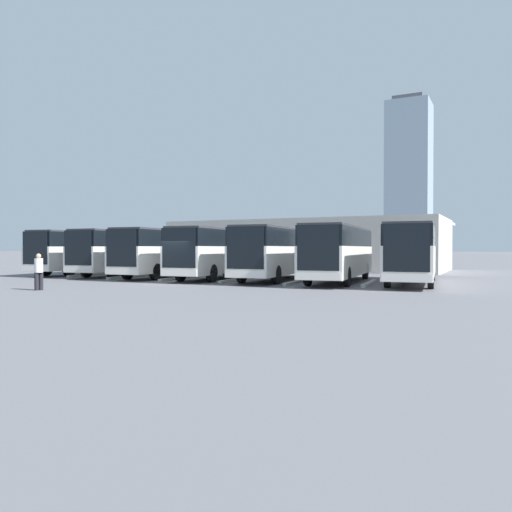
{
  "coord_description": "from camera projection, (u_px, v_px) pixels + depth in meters",
  "views": [
    {
      "loc": [
        -17.53,
        24.03,
        2.09
      ],
      "look_at": [
        -2.62,
        -5.72,
        1.56
      ],
      "focal_mm": 35.0,
      "sensor_mm": 36.0,
      "label": 1
    }
  ],
  "objects": [
    {
      "name": "curb_divider_4",
      "position": [
        130.0,
        276.0,
        35.41
      ],
      "size": [
        0.81,
        5.17,
        0.15
      ],
      "primitive_type": "cube",
      "rotation": [
        0.0,
        0.0,
        0.11
      ],
      "color": "#B2B2AD",
      "rests_on": "ground_plane"
    },
    {
      "name": "pedestrian",
      "position": [
        39.0,
        271.0,
        24.68
      ],
      "size": [
        0.51,
        0.51,
        1.82
      ],
      "rotation": [
        0.0,
        0.0,
        4.41
      ],
      "color": "black",
      "rests_on": "ground_plane"
    },
    {
      "name": "bus_6",
      "position": [
        89.0,
        251.0,
        40.32
      ],
      "size": [
        3.71,
        11.68,
        3.39
      ],
      "rotation": [
        0.0,
        0.0,
        0.11
      ],
      "color": "silver",
      "rests_on": "ground_plane"
    },
    {
      "name": "station_building",
      "position": [
        307.0,
        245.0,
        49.13
      ],
      "size": [
        25.83,
        14.0,
        4.74
      ],
      "color": "beige",
      "rests_on": "ground_plane"
    },
    {
      "name": "bus_0",
      "position": [
        412.0,
        252.0,
        29.14
      ],
      "size": [
        3.71,
        11.68,
        3.39
      ],
      "rotation": [
        0.0,
        0.0,
        0.11
      ],
      "color": "silver",
      "rests_on": "ground_plane"
    },
    {
      "name": "curb_divider_0",
      "position": [
        369.0,
        283.0,
        28.6
      ],
      "size": [
        0.81,
        5.17,
        0.15
      ],
      "primitive_type": "cube",
      "rotation": [
        0.0,
        0.0,
        0.11
      ],
      "color": "#B2B2AD",
      "rests_on": "ground_plane"
    },
    {
      "name": "bus_3",
      "position": [
        220.0,
        251.0,
        34.14
      ],
      "size": [
        3.71,
        11.68,
        3.39
      ],
      "rotation": [
        0.0,
        0.0,
        0.11
      ],
      "color": "silver",
      "rests_on": "ground_plane"
    },
    {
      "name": "curb_divider_3",
      "position": [
        180.0,
        278.0,
        33.6
      ],
      "size": [
        0.81,
        5.17,
        0.15
      ],
      "primitive_type": "cube",
      "rotation": [
        0.0,
        0.0,
        0.11
      ],
      "color": "#B2B2AD",
      "rests_on": "ground_plane"
    },
    {
      "name": "bus_2",
      "position": [
        277.0,
        251.0,
        32.46
      ],
      "size": [
        3.71,
        11.68,
        3.39
      ],
      "rotation": [
        0.0,
        0.0,
        0.11
      ],
      "color": "silver",
      "rests_on": "ground_plane"
    },
    {
      "name": "bus_4",
      "position": [
        169.0,
        251.0,
        35.95
      ],
      "size": [
        3.71,
        11.68,
        3.39
      ],
      "rotation": [
        0.0,
        0.0,
        0.11
      ],
      "color": "silver",
      "rests_on": "ground_plane"
    },
    {
      "name": "curb_divider_5",
      "position": [
        92.0,
        275.0,
        37.8
      ],
      "size": [
        0.81,
        5.17,
        0.15
      ],
      "primitive_type": "cube",
      "rotation": [
        0.0,
        0.0,
        0.11
      ],
      "color": "#B2B2AD",
      "rests_on": "ground_plane"
    },
    {
      "name": "bus_5",
      "position": [
        128.0,
        251.0,
        38.34
      ],
      "size": [
        3.71,
        11.68,
        3.39
      ],
      "rotation": [
        0.0,
        0.0,
        0.11
      ],
      "color": "silver",
      "rests_on": "ground_plane"
    },
    {
      "name": "ground_plane",
      "position": [
        173.0,
        284.0,
        29.37
      ],
      "size": [
        600.0,
        600.0,
        0.0
      ],
      "primitive_type": "plane",
      "color": "#5B5B60"
    },
    {
      "name": "curb_divider_2",
      "position": [
        236.0,
        280.0,
        31.92
      ],
      "size": [
        0.81,
        5.17,
        0.15
      ],
      "primitive_type": "cube",
      "rotation": [
        0.0,
        0.0,
        0.11
      ],
      "color": "#B2B2AD",
      "rests_on": "ground_plane"
    },
    {
      "name": "office_tower",
      "position": [
        409.0,
        177.0,
        234.31
      ],
      "size": [
        19.34,
        19.34,
        72.66
      ],
      "color": "#93A8B7",
      "rests_on": "ground_plane"
    },
    {
      "name": "curb_divider_1",
      "position": [
        297.0,
        282.0,
        29.92
      ],
      "size": [
        0.81,
        5.17,
        0.15
      ],
      "primitive_type": "cube",
      "rotation": [
        0.0,
        0.0,
        0.11
      ],
      "color": "#B2B2AD",
      "rests_on": "ground_plane"
    },
    {
      "name": "bus_1",
      "position": [
        339.0,
        251.0,
        30.46
      ],
      "size": [
        3.71,
        11.68,
        3.39
      ],
      "rotation": [
        0.0,
        0.0,
        0.11
      ],
      "color": "silver",
      "rests_on": "ground_plane"
    }
  ]
}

